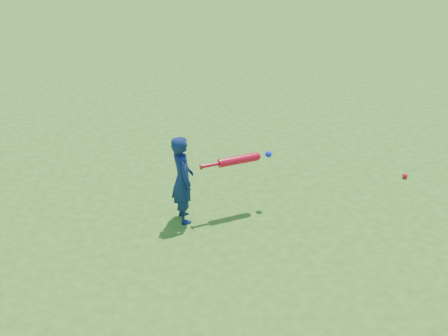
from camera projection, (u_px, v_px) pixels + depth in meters
ground at (185, 207)px, 6.01m from camera, size 80.00×80.00×0.00m
child at (183, 179)px, 5.54m from camera, size 0.32×0.42×1.04m
ground_ball_red at (405, 176)px, 6.65m from camera, size 0.07×0.07×0.07m
bat_swing at (241, 159)px, 5.67m from camera, size 0.86×0.30×0.10m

